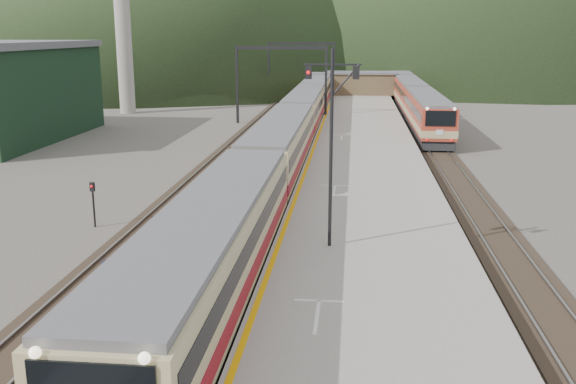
# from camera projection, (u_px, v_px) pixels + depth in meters

# --- Properties ---
(track_main) EXTENTS (2.60, 200.00, 0.23)m
(track_main) POSITION_uv_depth(u_px,v_px,m) (295.00, 148.00, 52.84)
(track_main) COLOR black
(track_main) RESTS_ON ground
(track_far) EXTENTS (2.60, 200.00, 0.23)m
(track_far) POSITION_uv_depth(u_px,v_px,m) (235.00, 147.00, 53.33)
(track_far) COLOR black
(track_far) RESTS_ON ground
(track_second) EXTENTS (2.60, 200.00, 0.23)m
(track_second) POSITION_uv_depth(u_px,v_px,m) (437.00, 151.00, 51.69)
(track_second) COLOR black
(track_second) RESTS_ON ground
(platform) EXTENTS (8.00, 100.00, 1.00)m
(platform) POSITION_uv_depth(u_px,v_px,m) (364.00, 149.00, 50.24)
(platform) COLOR gray
(platform) RESTS_ON ground
(gantry_near) EXTENTS (9.55, 0.25, 8.00)m
(gantry_near) POSITION_uv_depth(u_px,v_px,m) (281.00, 70.00, 66.25)
(gantry_near) COLOR black
(gantry_near) RESTS_ON ground
(gantry_far) EXTENTS (9.55, 0.25, 8.00)m
(gantry_far) POSITION_uv_depth(u_px,v_px,m) (301.00, 60.00, 90.38)
(gantry_far) COLOR black
(gantry_far) RESTS_ON ground
(station_shed) EXTENTS (9.40, 4.40, 3.10)m
(station_shed) POSITION_uv_depth(u_px,v_px,m) (361.00, 83.00, 88.34)
(station_shed) COLOR brown
(station_shed) RESTS_ON platform
(main_train) EXTENTS (3.06, 83.73, 3.73)m
(main_train) POSITION_uv_depth(u_px,v_px,m) (295.00, 123.00, 52.63)
(main_train) COLOR tan
(main_train) RESTS_ON track_main
(second_train) EXTENTS (2.85, 58.53, 3.48)m
(second_train) POSITION_uv_depth(u_px,v_px,m) (410.00, 94.00, 78.46)
(second_train) COLOR #A63625
(second_train) RESTS_ON track_second
(signal_mast) EXTENTS (2.20, 0.23, 7.80)m
(signal_mast) POSITION_uv_depth(u_px,v_px,m) (331.00, 130.00, 24.78)
(signal_mast) COLOR black
(signal_mast) RESTS_ON platform
(short_signal_a) EXTENTS (0.25, 0.21, 2.27)m
(short_signal_a) POSITION_uv_depth(u_px,v_px,m) (65.00, 333.00, 17.36)
(short_signal_a) COLOR black
(short_signal_a) RESTS_ON ground
(short_signal_b) EXTENTS (0.24, 0.19, 2.27)m
(short_signal_b) POSITION_uv_depth(u_px,v_px,m) (257.00, 144.00, 46.52)
(short_signal_b) COLOR black
(short_signal_b) RESTS_ON ground
(short_signal_c) EXTENTS (0.24, 0.18, 2.27)m
(short_signal_c) POSITION_uv_depth(u_px,v_px,m) (93.00, 198.00, 31.40)
(short_signal_c) COLOR black
(short_signal_c) RESTS_ON ground
(worker) EXTENTS (0.63, 0.49, 1.53)m
(worker) POSITION_uv_depth(u_px,v_px,m) (106.00, 280.00, 22.95)
(worker) COLOR black
(worker) RESTS_ON ground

